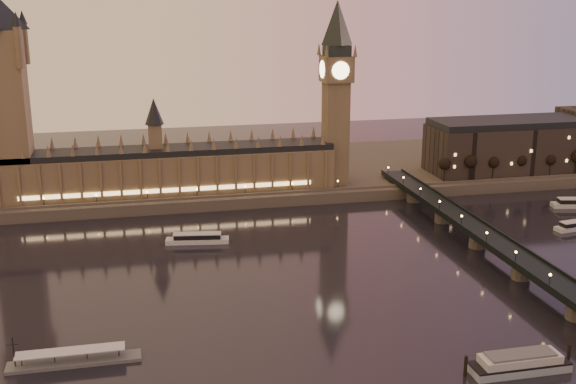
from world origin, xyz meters
TOP-DOWN VIEW (x-y plane):
  - ground at (0.00, 0.00)m, footprint 700.00×700.00m
  - far_embankment at (30.00, 165.00)m, footprint 560.00×130.00m
  - palace_of_westminster at (-40.12, 120.99)m, footprint 180.00×26.62m
  - victoria_tower at (-120.00, 121.00)m, footprint 31.68×31.68m
  - big_ben at (53.99, 120.99)m, footprint 17.68×17.68m
  - westminster_bridge at (91.61, 0.00)m, footprint 13.20×260.00m
  - city_block at (194.94, 130.93)m, footprint 155.00×45.00m
  - bare_tree_0 at (115.08, 109.00)m, footprint 6.67×6.67m
  - bare_tree_1 at (131.77, 109.00)m, footprint 6.67×6.67m
  - bare_tree_2 at (148.46, 109.00)m, footprint 6.67×6.67m
  - bare_tree_3 at (165.15, 109.00)m, footprint 6.67×6.67m
  - bare_tree_4 at (181.84, 109.00)m, footprint 6.67×6.67m
  - bare_tree_5 at (198.53, 109.00)m, footprint 6.67×6.67m
  - cruise_boat_a at (-31.39, 52.86)m, footprint 29.55×10.46m
  - cruise_boat_c at (151.04, 32.30)m, footprint 22.78×9.27m
  - moored_barge at (53.30, -85.82)m, footprint 35.88×8.79m
  - pontoon_pier at (-80.13, -51.42)m, footprint 40.85×6.81m

SIDE VIEW (x-z plane):
  - ground at x=0.00m, z-range 0.00..0.00m
  - pontoon_pier at x=-80.13m, z-range -4.27..6.62m
  - cruise_boat_c at x=151.04m, z-range -0.26..4.16m
  - cruise_boat_a at x=-31.39m, z-range -0.28..4.36m
  - moored_barge at x=53.30m, z-range -0.51..6.06m
  - far_embankment at x=30.00m, z-range 0.00..6.00m
  - westminster_bridge at x=91.61m, z-range -2.13..13.17m
  - bare_tree_0 at x=115.08m, z-range 9.36..22.91m
  - bare_tree_1 at x=131.77m, z-range 9.36..22.91m
  - bare_tree_2 at x=148.46m, z-range 9.36..22.91m
  - bare_tree_3 at x=165.15m, z-range 9.36..22.91m
  - bare_tree_4 at x=181.84m, z-range 9.36..22.91m
  - bare_tree_5 at x=198.53m, z-range 9.36..22.91m
  - palace_of_westminster at x=-40.12m, z-range -4.29..47.71m
  - city_block at x=194.94m, z-range 5.24..39.24m
  - big_ben at x=53.99m, z-range 11.95..115.95m
  - victoria_tower at x=-120.00m, z-range 6.79..124.79m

